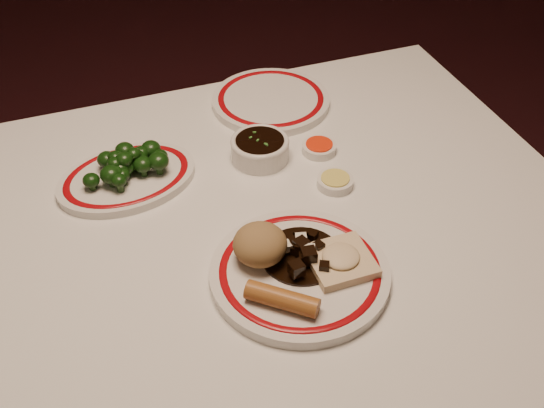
{
  "coord_description": "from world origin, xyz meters",
  "views": [
    {
      "loc": [
        -0.22,
        -0.78,
        1.51
      ],
      "look_at": [
        0.06,
        -0.02,
        0.8
      ],
      "focal_mm": 45.0,
      "sensor_mm": 36.0,
      "label": 1
    }
  ],
  "objects_px": {
    "fried_wonton": "(341,260)",
    "broccoli_plate": "(127,178)",
    "dining_table": "(233,269)",
    "rice_mound": "(260,244)",
    "stirfry_heap": "(302,252)",
    "main_plate": "(300,273)",
    "spring_roll": "(282,299)",
    "soy_bowl": "(260,150)",
    "broccoli_pile": "(127,163)"
  },
  "relations": [
    {
      "from": "spring_roll",
      "to": "stirfry_heap",
      "type": "relative_size",
      "value": 0.85
    },
    {
      "from": "broccoli_pile",
      "to": "soy_bowl",
      "type": "bearing_deg",
      "value": -4.91
    },
    {
      "from": "main_plate",
      "to": "fried_wonton",
      "type": "bearing_deg",
      "value": -10.44
    },
    {
      "from": "spring_roll",
      "to": "stirfry_heap",
      "type": "xyz_separation_m",
      "value": [
        0.06,
        0.08,
        -0.0
      ]
    },
    {
      "from": "spring_roll",
      "to": "dining_table",
      "type": "bearing_deg",
      "value": 45.12
    },
    {
      "from": "main_plate",
      "to": "broccoli_plate",
      "type": "height_order",
      "value": "main_plate"
    },
    {
      "from": "main_plate",
      "to": "broccoli_plate",
      "type": "xyz_separation_m",
      "value": [
        -0.2,
        0.32,
        -0.0
      ]
    },
    {
      "from": "dining_table",
      "to": "main_plate",
      "type": "xyz_separation_m",
      "value": [
        0.06,
        -0.14,
        0.1
      ]
    },
    {
      "from": "fried_wonton",
      "to": "stirfry_heap",
      "type": "xyz_separation_m",
      "value": [
        -0.05,
        0.03,
        0.0
      ]
    },
    {
      "from": "stirfry_heap",
      "to": "broccoli_pile",
      "type": "xyz_separation_m",
      "value": [
        -0.21,
        0.3,
        0.01
      ]
    },
    {
      "from": "rice_mound",
      "to": "stirfry_heap",
      "type": "height_order",
      "value": "rice_mound"
    },
    {
      "from": "rice_mound",
      "to": "spring_roll",
      "type": "bearing_deg",
      "value": -91.35
    },
    {
      "from": "main_plate",
      "to": "rice_mound",
      "type": "bearing_deg",
      "value": 138.21
    },
    {
      "from": "main_plate",
      "to": "spring_roll",
      "type": "distance_m",
      "value": 0.08
    },
    {
      "from": "main_plate",
      "to": "rice_mound",
      "type": "height_order",
      "value": "rice_mound"
    },
    {
      "from": "rice_mound",
      "to": "broccoli_pile",
      "type": "relative_size",
      "value": 0.54
    },
    {
      "from": "dining_table",
      "to": "rice_mound",
      "type": "distance_m",
      "value": 0.17
    },
    {
      "from": "main_plate",
      "to": "broccoli_pile",
      "type": "distance_m",
      "value": 0.38
    },
    {
      "from": "main_plate",
      "to": "spring_roll",
      "type": "relative_size",
      "value": 3.23
    },
    {
      "from": "rice_mound",
      "to": "main_plate",
      "type": "bearing_deg",
      "value": -41.79
    },
    {
      "from": "main_plate",
      "to": "broccoli_pile",
      "type": "xyz_separation_m",
      "value": [
        -0.19,
        0.32,
        0.03
      ]
    },
    {
      "from": "dining_table",
      "to": "soy_bowl",
      "type": "distance_m",
      "value": 0.23
    },
    {
      "from": "dining_table",
      "to": "fried_wonton",
      "type": "height_order",
      "value": "fried_wonton"
    },
    {
      "from": "main_plate",
      "to": "broccoli_pile",
      "type": "relative_size",
      "value": 2.23
    },
    {
      "from": "spring_roll",
      "to": "soy_bowl",
      "type": "distance_m",
      "value": 0.37
    },
    {
      "from": "stirfry_heap",
      "to": "broccoli_plate",
      "type": "height_order",
      "value": "stirfry_heap"
    },
    {
      "from": "fried_wonton",
      "to": "broccoli_pile",
      "type": "bearing_deg",
      "value": 127.37
    },
    {
      "from": "rice_mound",
      "to": "soy_bowl",
      "type": "distance_m",
      "value": 0.28
    },
    {
      "from": "spring_roll",
      "to": "fried_wonton",
      "type": "relative_size",
      "value": 1.14
    },
    {
      "from": "soy_bowl",
      "to": "rice_mound",
      "type": "bearing_deg",
      "value": -109.42
    },
    {
      "from": "dining_table",
      "to": "broccoli_pile",
      "type": "relative_size",
      "value": 7.83
    },
    {
      "from": "main_plate",
      "to": "spring_roll",
      "type": "xyz_separation_m",
      "value": [
        -0.05,
        -0.06,
        0.02
      ]
    },
    {
      "from": "rice_mound",
      "to": "spring_roll",
      "type": "distance_m",
      "value": 0.1
    },
    {
      "from": "dining_table",
      "to": "soy_bowl",
      "type": "height_order",
      "value": "soy_bowl"
    },
    {
      "from": "rice_mound",
      "to": "broccoli_pile",
      "type": "height_order",
      "value": "rice_mound"
    },
    {
      "from": "broccoli_plate",
      "to": "broccoli_pile",
      "type": "bearing_deg",
      "value": 38.79
    },
    {
      "from": "main_plate",
      "to": "spring_roll",
      "type": "bearing_deg",
      "value": -131.71
    },
    {
      "from": "broccoli_plate",
      "to": "broccoli_pile",
      "type": "relative_size",
      "value": 1.8
    },
    {
      "from": "fried_wonton",
      "to": "soy_bowl",
      "type": "relative_size",
      "value": 0.89
    },
    {
      "from": "rice_mound",
      "to": "fried_wonton",
      "type": "height_order",
      "value": "rice_mound"
    },
    {
      "from": "broccoli_plate",
      "to": "broccoli_pile",
      "type": "height_order",
      "value": "broccoli_pile"
    },
    {
      "from": "fried_wonton",
      "to": "broccoli_plate",
      "type": "bearing_deg",
      "value": 128.2
    },
    {
      "from": "fried_wonton",
      "to": "broccoli_plate",
      "type": "height_order",
      "value": "fried_wonton"
    },
    {
      "from": "rice_mound",
      "to": "broccoli_pile",
      "type": "bearing_deg",
      "value": 117.59
    },
    {
      "from": "dining_table",
      "to": "fried_wonton",
      "type": "xyz_separation_m",
      "value": [
        0.13,
        -0.15,
        0.12
      ]
    },
    {
      "from": "broccoli_pile",
      "to": "main_plate",
      "type": "bearing_deg",
      "value": -58.97
    },
    {
      "from": "rice_mound",
      "to": "soy_bowl",
      "type": "height_order",
      "value": "rice_mound"
    },
    {
      "from": "rice_mound",
      "to": "broccoli_plate",
      "type": "height_order",
      "value": "rice_mound"
    },
    {
      "from": "dining_table",
      "to": "broccoli_plate",
      "type": "height_order",
      "value": "broccoli_plate"
    },
    {
      "from": "dining_table",
      "to": "spring_roll",
      "type": "relative_size",
      "value": 11.32
    }
  ]
}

